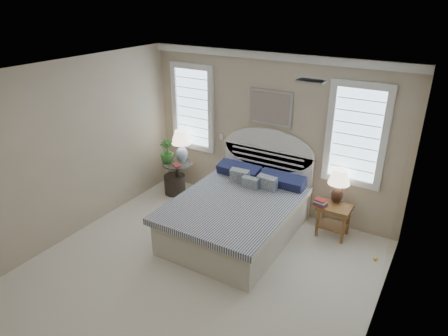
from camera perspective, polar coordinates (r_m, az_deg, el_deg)
floor at (r=5.53m, az=-5.50°, el=-16.23°), size 4.50×5.00×0.01m
ceiling at (r=4.31m, az=-6.93°, el=12.33°), size 4.50×5.00×0.01m
wall_back at (r=6.76m, az=6.62°, el=4.76°), size 4.50×0.02×2.70m
wall_left at (r=6.28m, az=-22.84°, el=1.45°), size 0.02×5.00×2.70m
wall_right at (r=4.02m, az=21.14°, el=-11.24°), size 0.02×5.00×2.70m
crown_molding at (r=6.42m, az=7.02°, el=15.60°), size 4.50×0.08×0.12m
hvac_vent at (r=4.45m, az=12.36°, el=12.06°), size 0.30×0.20×0.02m
switch_plate at (r=7.23m, az=-0.37°, el=4.54°), size 0.08×0.01×0.12m
window_left at (r=7.41m, az=-4.41°, el=8.60°), size 0.90×0.06×1.60m
window_right at (r=6.25m, az=18.39°, el=4.49°), size 0.90×0.06×1.60m
painting at (r=6.59m, az=6.66°, el=8.53°), size 0.74×0.04×0.58m
closet_door at (r=5.13m, az=23.33°, el=-5.56°), size 0.02×1.80×2.40m
bed at (r=6.31m, az=2.20°, el=-6.22°), size 1.72×2.28×1.47m
side_table_left at (r=7.56m, az=-6.61°, el=-0.99°), size 0.56×0.56×0.63m
nightstand_right at (r=6.47m, az=15.43°, el=-6.33°), size 0.50×0.40×0.53m
floor_pot at (r=7.67m, az=-7.03°, el=-2.32°), size 0.43×0.43×0.36m
lamp_left at (r=7.42m, az=-6.10°, el=3.66°), size 0.46×0.46×0.60m
lamp_right at (r=6.38m, az=16.08°, el=-2.00°), size 0.42×0.42×0.55m
potted_plant at (r=7.42m, az=-8.18°, el=2.35°), size 0.28×0.28×0.45m
books_left at (r=7.34m, az=-6.74°, el=0.38°), size 0.19×0.16×0.02m
books_right at (r=6.33m, az=13.60°, el=-4.85°), size 0.23×0.19×0.11m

